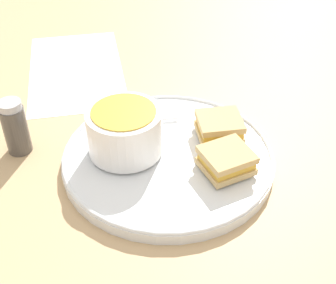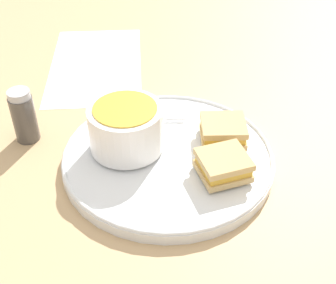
{
  "view_description": "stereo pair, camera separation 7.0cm",
  "coord_description": "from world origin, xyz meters",
  "px_view_note": "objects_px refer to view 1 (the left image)",
  "views": [
    {
      "loc": [
        -0.26,
        -0.48,
        0.48
      ],
      "look_at": [
        0.0,
        0.0,
        0.04
      ],
      "focal_mm": 50.0,
      "sensor_mm": 36.0,
      "label": 1
    },
    {
      "loc": [
        -0.2,
        -0.51,
        0.48
      ],
      "look_at": [
        0.0,
        0.0,
        0.04
      ],
      "focal_mm": 50.0,
      "sensor_mm": 36.0,
      "label": 2
    }
  ],
  "objects_px": {
    "soup_bowl": "(125,131)",
    "sandwich_half_near": "(227,160)",
    "salt_shaker": "(15,127)",
    "sandwich_half_far": "(221,128)",
    "spoon": "(126,121)"
  },
  "relations": [
    {
      "from": "soup_bowl",
      "to": "sandwich_half_near",
      "type": "relative_size",
      "value": 1.6
    },
    {
      "from": "salt_shaker",
      "to": "sandwich_half_far",
      "type": "bearing_deg",
      "value": -26.75
    },
    {
      "from": "soup_bowl",
      "to": "salt_shaker",
      "type": "height_order",
      "value": "soup_bowl"
    },
    {
      "from": "sandwich_half_far",
      "to": "salt_shaker",
      "type": "relative_size",
      "value": 0.94
    },
    {
      "from": "spoon",
      "to": "sandwich_half_near",
      "type": "relative_size",
      "value": 1.57
    },
    {
      "from": "spoon",
      "to": "salt_shaker",
      "type": "xyz_separation_m",
      "value": [
        -0.17,
        0.04,
        0.02
      ]
    },
    {
      "from": "spoon",
      "to": "sandwich_half_near",
      "type": "distance_m",
      "value": 0.19
    },
    {
      "from": "soup_bowl",
      "to": "salt_shaker",
      "type": "bearing_deg",
      "value": 143.56
    },
    {
      "from": "sandwich_half_near",
      "to": "sandwich_half_far",
      "type": "bearing_deg",
      "value": 62.86
    },
    {
      "from": "salt_shaker",
      "to": "spoon",
      "type": "bearing_deg",
      "value": -13.33
    },
    {
      "from": "sandwich_half_near",
      "to": "salt_shaker",
      "type": "relative_size",
      "value": 0.77
    },
    {
      "from": "sandwich_half_far",
      "to": "soup_bowl",
      "type": "bearing_deg",
      "value": 164.42
    },
    {
      "from": "soup_bowl",
      "to": "spoon",
      "type": "relative_size",
      "value": 1.02
    },
    {
      "from": "soup_bowl",
      "to": "sandwich_half_near",
      "type": "distance_m",
      "value": 0.16
    },
    {
      "from": "soup_bowl",
      "to": "spoon",
      "type": "xyz_separation_m",
      "value": [
        0.03,
        0.06,
        -0.03
      ]
    }
  ]
}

